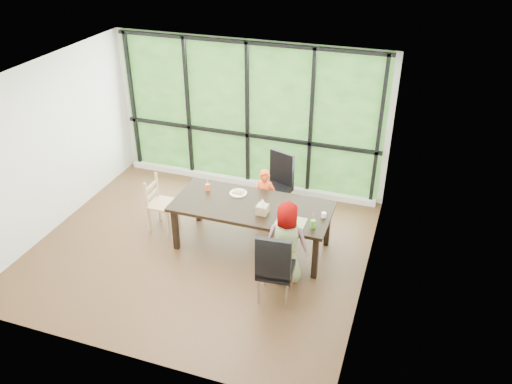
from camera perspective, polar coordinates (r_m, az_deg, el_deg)
ground at (r=8.10m, az=-6.12°, el=-6.20°), size 5.00×5.00×0.00m
back_wall at (r=9.28m, az=-0.84°, el=8.43°), size 5.00×0.00×5.00m
foliage_backdrop at (r=9.26m, az=-0.89°, el=8.38°), size 4.80×0.02×2.65m
window_mullions at (r=9.23m, az=-0.97°, el=8.30°), size 4.80×0.06×2.65m
window_sill at (r=9.75m, az=-0.98°, el=1.10°), size 4.80×0.12×0.10m
dining_table at (r=7.89m, az=-0.45°, el=-3.78°), size 2.43×1.18×0.75m
chair_window_leather at (r=8.65m, az=2.10°, el=0.76°), size 0.59×0.59×1.08m
chair_interior_leather at (r=6.86m, az=2.20°, el=-8.05°), size 0.50×0.50×1.08m
chair_end_beech at (r=8.43m, az=-10.27°, el=-1.31°), size 0.40×0.42×0.90m
child_toddler at (r=8.32m, az=0.95°, el=-0.77°), size 0.37×0.25×1.01m
child_older at (r=7.13m, az=3.34°, el=-5.62°), size 0.63×0.43×1.24m
placemat at (r=7.33m, az=3.87°, el=-3.27°), size 0.42×0.31×0.01m
plate_far at (r=7.98m, az=-1.97°, el=-0.13°), size 0.27×0.27×0.02m
plate_near at (r=7.36m, az=3.46°, el=-3.03°), size 0.23×0.23×0.01m
orange_cup at (r=8.08m, az=-5.35°, el=0.52°), size 0.07×0.07×0.11m
green_cup at (r=7.21m, az=6.30°, el=-3.50°), size 0.07×0.07×0.12m
white_mug at (r=7.46m, az=7.48°, el=-2.52°), size 0.07×0.07×0.07m
tissue_box at (r=7.46m, az=0.71°, el=-1.93°), size 0.16×0.16×0.14m
crepe_rolls_far at (r=7.97m, az=-1.97°, el=0.04°), size 0.20×0.12×0.04m
crepe_rolls_near at (r=7.35m, az=3.46°, el=-2.87°), size 0.05×0.12×0.04m
straw_white at (r=8.04m, az=-5.38°, el=1.10°), size 0.01×0.04×0.20m
straw_pink at (r=7.16m, az=6.34°, el=-2.85°), size 0.01×0.04×0.20m
tissue at (r=7.40m, az=0.71°, el=-1.12°), size 0.12×0.12×0.11m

